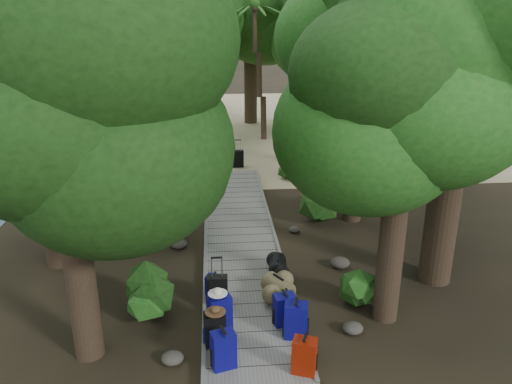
{
  "coord_description": "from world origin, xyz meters",
  "views": [
    {
      "loc": [
        -0.67,
        -11.67,
        5.98
      ],
      "look_at": [
        0.54,
        2.04,
        1.0
      ],
      "focal_mm": 35.0,
      "sensor_mm": 36.0,
      "label": 1
    }
  ],
  "objects_px": {
    "backpack_left_c": "(220,311)",
    "kayak": "(168,148)",
    "backpack_left_d": "(214,284)",
    "backpack_right_d": "(287,302)",
    "backpack_left_b": "(215,327)",
    "duffel_right_khaki": "(278,287)",
    "backpack_right_c": "(284,308)",
    "lone_suitcase_on_sand": "(238,159)",
    "suitcase_on_boardwalk": "(218,290)",
    "backpack_right_a": "(305,354)",
    "sun_lounger": "(298,142)",
    "backpack_left_a": "(223,348)",
    "backpack_right_b": "(296,319)",
    "duffel_right_black": "(278,266)"
  },
  "relations": [
    {
      "from": "backpack_left_b",
      "to": "duffel_right_khaki",
      "type": "relative_size",
      "value": 1.07
    },
    {
      "from": "backpack_right_a",
      "to": "backpack_right_b",
      "type": "bearing_deg",
      "value": 109.71
    },
    {
      "from": "backpack_left_b",
      "to": "backpack_right_a",
      "type": "height_order",
      "value": "same"
    },
    {
      "from": "backpack_left_b",
      "to": "sun_lounger",
      "type": "relative_size",
      "value": 0.35
    },
    {
      "from": "backpack_right_c",
      "to": "suitcase_on_boardwalk",
      "type": "xyz_separation_m",
      "value": [
        -1.31,
        0.82,
        -0.02
      ]
    },
    {
      "from": "backpack_left_d",
      "to": "backpack_right_d",
      "type": "height_order",
      "value": "backpack_left_d"
    },
    {
      "from": "backpack_right_d",
      "to": "suitcase_on_boardwalk",
      "type": "relative_size",
      "value": 0.8
    },
    {
      "from": "lone_suitcase_on_sand",
      "to": "kayak",
      "type": "distance_m",
      "value": 4.09
    },
    {
      "from": "backpack_left_c",
      "to": "suitcase_on_boardwalk",
      "type": "xyz_separation_m",
      "value": [
        -0.03,
        0.87,
        -0.07
      ]
    },
    {
      "from": "backpack_left_c",
      "to": "kayak",
      "type": "distance_m",
      "value": 14.04
    },
    {
      "from": "backpack_right_b",
      "to": "sun_lounger",
      "type": "xyz_separation_m",
      "value": [
        2.4,
        14.1,
        -0.17
      ]
    },
    {
      "from": "backpack_left_d",
      "to": "backpack_right_c",
      "type": "height_order",
      "value": "backpack_right_c"
    },
    {
      "from": "backpack_right_d",
      "to": "suitcase_on_boardwalk",
      "type": "bearing_deg",
      "value": 158.16
    },
    {
      "from": "backpack_left_b",
      "to": "lone_suitcase_on_sand",
      "type": "distance_m",
      "value": 11.66
    },
    {
      "from": "kayak",
      "to": "sun_lounger",
      "type": "bearing_deg",
      "value": -12.55
    },
    {
      "from": "backpack_right_a",
      "to": "suitcase_on_boardwalk",
      "type": "distance_m",
      "value": 2.68
    },
    {
      "from": "backpack_left_c",
      "to": "backpack_left_d",
      "type": "distance_m",
      "value": 1.25
    },
    {
      "from": "backpack_right_d",
      "to": "lone_suitcase_on_sand",
      "type": "xyz_separation_m",
      "value": [
        -0.42,
        10.72,
        -0.02
      ]
    },
    {
      "from": "backpack_right_c",
      "to": "lone_suitcase_on_sand",
      "type": "distance_m",
      "value": 11.08
    },
    {
      "from": "backpack_left_c",
      "to": "kayak",
      "type": "bearing_deg",
      "value": 79.35
    },
    {
      "from": "backpack_left_d",
      "to": "backpack_right_c",
      "type": "bearing_deg",
      "value": -20.47
    },
    {
      "from": "backpack_right_d",
      "to": "sun_lounger",
      "type": "distance_m",
      "value": 13.53
    },
    {
      "from": "backpack_left_a",
      "to": "backpack_left_b",
      "type": "xyz_separation_m",
      "value": [
        -0.14,
        0.64,
        -0.02
      ]
    },
    {
      "from": "backpack_left_d",
      "to": "duffel_right_khaki",
      "type": "height_order",
      "value": "backpack_left_d"
    },
    {
      "from": "suitcase_on_boardwalk",
      "to": "kayak",
      "type": "bearing_deg",
      "value": 102.82
    },
    {
      "from": "backpack_left_c",
      "to": "backpack_right_c",
      "type": "height_order",
      "value": "backpack_left_c"
    },
    {
      "from": "backpack_right_a",
      "to": "kayak",
      "type": "bearing_deg",
      "value": 123.5
    },
    {
      "from": "backpack_right_c",
      "to": "suitcase_on_boardwalk",
      "type": "bearing_deg",
      "value": 136.64
    },
    {
      "from": "backpack_left_a",
      "to": "backpack_right_b",
      "type": "relative_size",
      "value": 0.97
    },
    {
      "from": "kayak",
      "to": "backpack_left_d",
      "type": "bearing_deg",
      "value": -92.05
    },
    {
      "from": "backpack_right_d",
      "to": "backpack_left_d",
      "type": "bearing_deg",
      "value": 147.22
    },
    {
      "from": "backpack_right_b",
      "to": "backpack_left_a",
      "type": "bearing_deg",
      "value": -140.31
    },
    {
      "from": "backpack_right_b",
      "to": "backpack_right_c",
      "type": "bearing_deg",
      "value": 121.51
    },
    {
      "from": "backpack_left_d",
      "to": "suitcase_on_boardwalk",
      "type": "height_order",
      "value": "suitcase_on_boardwalk"
    },
    {
      "from": "backpack_right_d",
      "to": "duffel_right_black",
      "type": "xyz_separation_m",
      "value": [
        0.02,
        1.63,
        -0.06
      ]
    },
    {
      "from": "backpack_left_a",
      "to": "backpack_right_c",
      "type": "relative_size",
      "value": 1.08
    },
    {
      "from": "backpack_right_a",
      "to": "duffel_right_khaki",
      "type": "height_order",
      "value": "backpack_right_a"
    },
    {
      "from": "sun_lounger",
      "to": "backpack_left_c",
      "type": "bearing_deg",
      "value": -105.04
    },
    {
      "from": "backpack_left_a",
      "to": "backpack_right_a",
      "type": "height_order",
      "value": "backpack_left_a"
    },
    {
      "from": "backpack_left_c",
      "to": "suitcase_on_boardwalk",
      "type": "distance_m",
      "value": 0.88
    },
    {
      "from": "backpack_left_a",
      "to": "backpack_right_a",
      "type": "relative_size",
      "value": 1.07
    },
    {
      "from": "sun_lounger",
      "to": "backpack_left_a",
      "type": "bearing_deg",
      "value": -103.75
    },
    {
      "from": "sun_lounger",
      "to": "backpack_right_b",
      "type": "bearing_deg",
      "value": -99.07
    },
    {
      "from": "backpack_right_b",
      "to": "duffel_right_khaki",
      "type": "xyz_separation_m",
      "value": [
        -0.15,
        1.47,
        -0.17
      ]
    },
    {
      "from": "backpack_right_c",
      "to": "suitcase_on_boardwalk",
      "type": "relative_size",
      "value": 1.07
    },
    {
      "from": "backpack_left_b",
      "to": "duffel_right_khaki",
      "type": "bearing_deg",
      "value": 41.73
    },
    {
      "from": "kayak",
      "to": "backpack_left_b",
      "type": "bearing_deg",
      "value": -93.1
    },
    {
      "from": "duffel_right_black",
      "to": "sun_lounger",
      "type": "distance_m",
      "value": 11.92
    },
    {
      "from": "duffel_right_black",
      "to": "sun_lounger",
      "type": "relative_size",
      "value": 0.32
    },
    {
      "from": "backpack_left_c",
      "to": "backpack_right_c",
      "type": "relative_size",
      "value": 1.14
    }
  ]
}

